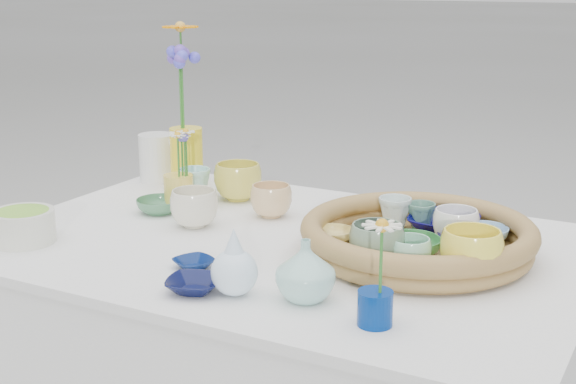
% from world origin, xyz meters
% --- Properties ---
extents(wicker_tray, '(0.47, 0.47, 0.08)m').
position_xyz_m(wicker_tray, '(0.28, 0.05, 0.80)').
color(wicker_tray, brown).
rests_on(wicker_tray, display_table).
extents(tray_ceramic_0, '(0.15, 0.15, 0.04)m').
position_xyz_m(tray_ceramic_0, '(0.30, 0.17, 0.80)').
color(tray_ceramic_0, '#020144').
rests_on(tray_ceramic_0, wicker_tray).
extents(tray_ceramic_1, '(0.16, 0.16, 0.03)m').
position_xyz_m(tray_ceramic_1, '(0.37, 0.10, 0.80)').
color(tray_ceramic_1, black).
rests_on(tray_ceramic_1, wicker_tray).
extents(tray_ceramic_2, '(0.13, 0.13, 0.09)m').
position_xyz_m(tray_ceramic_2, '(0.42, -0.06, 0.83)').
color(tray_ceramic_2, yellow).
rests_on(tray_ceramic_2, wicker_tray).
extents(tray_ceramic_3, '(0.15, 0.15, 0.04)m').
position_xyz_m(tray_ceramic_3, '(0.28, -0.00, 0.80)').
color(tray_ceramic_3, '#30783B').
rests_on(tray_ceramic_3, wicker_tray).
extents(tray_ceramic_4, '(0.13, 0.13, 0.08)m').
position_xyz_m(tray_ceramic_4, '(0.25, -0.09, 0.82)').
color(tray_ceramic_4, slate).
rests_on(tray_ceramic_4, wicker_tray).
extents(tray_ceramic_5, '(0.11, 0.11, 0.03)m').
position_xyz_m(tray_ceramic_5, '(0.19, 0.04, 0.80)').
color(tray_ceramic_5, silver).
rests_on(tray_ceramic_5, wicker_tray).
extents(tray_ceramic_6, '(0.07, 0.07, 0.07)m').
position_xyz_m(tray_ceramic_6, '(0.19, 0.15, 0.82)').
color(tray_ceramic_6, silver).
rests_on(tray_ceramic_6, wicker_tray).
extents(tray_ceramic_7, '(0.11, 0.11, 0.07)m').
position_xyz_m(tray_ceramic_7, '(0.34, 0.11, 0.82)').
color(tray_ceramic_7, white).
rests_on(tray_ceramic_7, wicker_tray).
extents(tray_ceramic_8, '(0.12, 0.12, 0.03)m').
position_xyz_m(tray_ceramic_8, '(0.39, 0.15, 0.80)').
color(tray_ceramic_8, '#9DD3FF').
rests_on(tray_ceramic_8, wicker_tray).
extents(tray_ceramic_9, '(0.06, 0.06, 0.06)m').
position_xyz_m(tray_ceramic_9, '(0.25, -0.10, 0.81)').
color(tray_ceramic_9, '#030D3C').
rests_on(tray_ceramic_9, wicker_tray).
extents(tray_ceramic_10, '(0.10, 0.10, 0.03)m').
position_xyz_m(tray_ceramic_10, '(0.11, 0.00, 0.80)').
color(tray_ceramic_10, '#D9C36B').
rests_on(tray_ceramic_10, wicker_tray).
extents(tray_ceramic_11, '(0.10, 0.10, 0.06)m').
position_xyz_m(tray_ceramic_11, '(0.31, -0.08, 0.81)').
color(tray_ceramic_11, '#99DBBA').
rests_on(tray_ceramic_11, wicker_tray).
extents(tray_ceramic_12, '(0.08, 0.08, 0.06)m').
position_xyz_m(tray_ceramic_12, '(0.24, 0.17, 0.81)').
color(tray_ceramic_12, '#4C7D68').
rests_on(tray_ceramic_12, wicker_tray).
extents(loose_ceramic_0, '(0.14, 0.14, 0.09)m').
position_xyz_m(loose_ceramic_0, '(-0.26, 0.24, 0.81)').
color(loose_ceramic_0, gold).
rests_on(loose_ceramic_0, display_table).
extents(loose_ceramic_1, '(0.13, 0.13, 0.08)m').
position_xyz_m(loose_ceramic_1, '(-0.11, 0.15, 0.80)').
color(loose_ceramic_1, '#DBB37C').
rests_on(loose_ceramic_1, display_table).
extents(loose_ceramic_2, '(0.12, 0.12, 0.03)m').
position_xyz_m(loose_ceramic_2, '(-0.36, 0.05, 0.78)').
color(loose_ceramic_2, '#407750').
rests_on(loose_ceramic_2, display_table).
extents(loose_ceramic_3, '(0.11, 0.11, 0.08)m').
position_xyz_m(loose_ceramic_3, '(-0.23, 0.00, 0.81)').
color(loose_ceramic_3, beige).
rests_on(loose_ceramic_3, display_table).
extents(loose_ceramic_4, '(0.10, 0.10, 0.02)m').
position_xyz_m(loose_ceramic_4, '(-0.08, -0.22, 0.77)').
color(loose_ceramic_4, '#05184E').
rests_on(loose_ceramic_4, display_table).
extents(loose_ceramic_5, '(0.10, 0.10, 0.08)m').
position_xyz_m(loose_ceramic_5, '(-0.37, 0.20, 0.80)').
color(loose_ceramic_5, '#A2DDD3').
rests_on(loose_ceramic_5, display_table).
extents(loose_ceramic_6, '(0.12, 0.12, 0.02)m').
position_xyz_m(loose_ceramic_6, '(-0.01, -0.32, 0.78)').
color(loose_ceramic_6, '#070C33').
rests_on(loose_ceramic_6, display_table).
extents(fluted_bowl, '(0.16, 0.16, 0.07)m').
position_xyz_m(fluted_bowl, '(-0.48, -0.26, 0.80)').
color(fluted_bowl, beige).
rests_on(fluted_bowl, display_table).
extents(bud_vase_paleblue, '(0.09, 0.09, 0.13)m').
position_xyz_m(bud_vase_paleblue, '(0.06, -0.30, 0.83)').
color(bud_vase_paleblue, white).
rests_on(bud_vase_paleblue, display_table).
extents(bud_vase_seafoam, '(0.12, 0.12, 0.11)m').
position_xyz_m(bud_vase_seafoam, '(0.18, -0.26, 0.82)').
color(bud_vase_seafoam, '#9DD3C8').
rests_on(bud_vase_seafoam, display_table).
extents(bud_vase_cobalt, '(0.07, 0.07, 0.06)m').
position_xyz_m(bud_vase_cobalt, '(0.33, -0.30, 0.79)').
color(bud_vase_cobalt, navy).
rests_on(bud_vase_cobalt, display_table).
extents(single_daisy, '(0.08, 0.08, 0.13)m').
position_xyz_m(single_daisy, '(0.34, -0.30, 0.88)').
color(single_daisy, white).
rests_on(single_daisy, bud_vase_cobalt).
extents(tall_vase_yellow, '(0.11, 0.11, 0.16)m').
position_xyz_m(tall_vase_yellow, '(-0.44, 0.27, 0.85)').
color(tall_vase_yellow, yellow).
rests_on(tall_vase_yellow, display_table).
extents(gerbera, '(0.12, 0.12, 0.28)m').
position_xyz_m(gerbera, '(-0.44, 0.27, 1.06)').
color(gerbera, '#FF9100').
rests_on(gerbera, tall_vase_yellow).
extents(hydrangea, '(0.08, 0.08, 0.27)m').
position_xyz_m(hydrangea, '(-0.45, 0.27, 1.02)').
color(hydrangea, '#6848CA').
rests_on(hydrangea, tall_vase_yellow).
extents(white_pitcher, '(0.16, 0.14, 0.13)m').
position_xyz_m(white_pitcher, '(-0.55, 0.29, 0.83)').
color(white_pitcher, silver).
rests_on(white_pitcher, display_table).
extents(daisy_cup, '(0.09, 0.09, 0.08)m').
position_xyz_m(daisy_cup, '(-0.36, 0.12, 0.80)').
color(daisy_cup, '#EBC94D').
rests_on(daisy_cup, display_table).
extents(daisy_posy, '(0.10, 0.10, 0.14)m').
position_xyz_m(daisy_posy, '(-0.35, 0.12, 0.91)').
color(daisy_posy, white).
rests_on(daisy_posy, daisy_cup).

